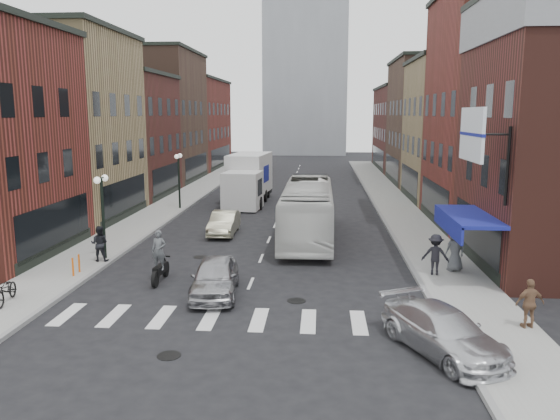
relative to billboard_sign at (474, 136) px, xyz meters
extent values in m
plane|color=black|center=(-8.59, -0.50, -6.13)|extent=(160.00, 160.00, 0.00)
cube|color=gray|center=(-17.09, 21.50, -6.06)|extent=(3.00, 74.00, 0.15)
cube|color=gray|center=(-0.09, 21.50, -6.06)|extent=(3.00, 74.00, 0.15)
cube|color=gray|center=(-15.59, 21.50, -6.13)|extent=(0.20, 74.00, 0.16)
cube|color=gray|center=(-1.59, 21.50, -6.13)|extent=(0.20, 74.00, 0.16)
cube|color=silver|center=(-8.59, -3.50, -6.13)|extent=(12.00, 2.20, 0.01)
cube|color=black|center=(-18.61, 4.00, -4.53)|extent=(0.08, 7.20, 2.20)
cube|color=#937D51|center=(-23.59, 13.50, -0.13)|extent=(10.00, 10.00, 12.00)
cube|color=black|center=(-18.61, 13.50, -4.53)|extent=(0.08, 8.00, 2.20)
cube|color=black|center=(-23.59, 13.50, 6.02)|extent=(10.30, 10.20, 0.30)
cube|color=#4A211A|center=(-23.59, 23.50, -1.13)|extent=(10.00, 10.00, 10.00)
cube|color=black|center=(-18.61, 23.50, -4.53)|extent=(0.08, 8.00, 2.20)
cube|color=black|center=(-23.59, 23.50, 4.02)|extent=(10.30, 10.20, 0.30)
cube|color=#472F23|center=(-23.59, 34.50, 0.37)|extent=(10.00, 12.00, 13.00)
cube|color=black|center=(-18.61, 34.50, -4.53)|extent=(0.08, 9.60, 2.20)
cube|color=black|center=(-23.59, 34.50, 7.02)|extent=(10.30, 12.20, 0.30)
cube|color=maroon|center=(-23.59, 48.50, -0.63)|extent=(10.00, 16.00, 11.00)
cube|color=black|center=(-18.61, 48.50, -4.53)|extent=(0.08, 12.80, 2.20)
cube|color=black|center=(-23.59, 48.50, 5.02)|extent=(10.30, 16.20, 0.30)
cube|color=black|center=(1.43, 4.00, -4.53)|extent=(0.08, 7.20, 2.20)
cube|color=maroon|center=(6.41, 13.50, 0.87)|extent=(10.00, 10.00, 14.00)
cube|color=black|center=(1.43, 13.50, -4.53)|extent=(0.08, 8.00, 2.20)
cube|color=#937D51|center=(6.41, 23.50, -0.63)|extent=(10.00, 10.00, 11.00)
cube|color=black|center=(1.43, 23.50, -4.53)|extent=(0.08, 8.00, 2.20)
cube|color=black|center=(6.41, 23.50, 5.02)|extent=(10.30, 10.20, 0.30)
cube|color=#472F23|center=(6.41, 34.50, -0.13)|extent=(10.00, 12.00, 12.00)
cube|color=black|center=(1.43, 34.50, -4.53)|extent=(0.08, 9.60, 2.20)
cube|color=black|center=(6.41, 34.50, 6.02)|extent=(10.30, 12.20, 0.30)
cube|color=#4A211A|center=(6.41, 48.50, -1.13)|extent=(10.00, 16.00, 10.00)
cube|color=black|center=(1.43, 48.50, -4.53)|extent=(0.08, 12.80, 2.20)
cube|color=black|center=(6.41, 48.50, 4.02)|extent=(10.30, 16.20, 0.30)
cube|color=navy|center=(0.51, 2.00, -3.43)|extent=(1.80, 5.00, 0.15)
cube|color=navy|center=(-0.34, 2.00, -3.78)|extent=(0.10, 5.00, 0.70)
cylinder|color=black|center=(1.31, 0.00, -1.13)|extent=(0.12, 0.12, 3.00)
cylinder|color=black|center=(0.61, 0.00, 0.07)|extent=(1.40, 0.08, 0.08)
cube|color=silver|center=(-0.09, 0.00, 0.07)|extent=(0.12, 3.00, 2.00)
cube|color=#9399A0|center=(-8.59, 77.50, 18.87)|extent=(14.00, 14.00, 50.00)
cylinder|color=black|center=(-15.99, 3.50, -4.13)|extent=(0.14, 0.14, 4.00)
cylinder|color=black|center=(-15.99, 3.50, -2.13)|extent=(0.06, 0.90, 0.06)
sphere|color=white|center=(-15.99, 3.05, -2.18)|extent=(0.32, 0.32, 0.32)
sphere|color=white|center=(-15.99, 3.95, -2.18)|extent=(0.32, 0.32, 0.32)
cylinder|color=black|center=(-15.99, 17.50, -4.13)|extent=(0.14, 0.14, 4.00)
cylinder|color=black|center=(-15.99, 17.50, -2.13)|extent=(0.06, 0.90, 0.06)
sphere|color=white|center=(-15.99, 17.05, -2.18)|extent=(0.32, 0.32, 0.32)
sphere|color=white|center=(-15.99, 17.95, -2.18)|extent=(0.32, 0.32, 0.32)
cylinder|color=#D8590C|center=(-16.19, 0.50, -5.58)|extent=(0.08, 0.08, 0.80)
cylinder|color=#D8590C|center=(-16.19, 1.10, -5.58)|extent=(0.08, 0.08, 0.80)
cube|color=silver|center=(-11.41, 17.87, -4.68)|extent=(2.81, 3.01, 2.69)
cube|color=black|center=(-11.41, 17.87, -4.41)|extent=(2.75, 1.73, 1.18)
cube|color=silver|center=(-11.41, 21.96, -3.87)|extent=(3.16, 5.81, 3.12)
cube|color=navy|center=(-11.41, 21.96, -3.87)|extent=(2.91, 2.38, 1.29)
cube|color=black|center=(-11.41, 21.75, -5.65)|extent=(2.96, 7.17, 0.38)
cylinder|color=black|center=(-12.65, 18.09, -5.65)|extent=(0.30, 0.97, 0.97)
cylinder|color=black|center=(-10.17, 18.09, -5.65)|extent=(0.30, 0.97, 0.97)
cylinder|color=black|center=(-12.65, 21.75, -5.65)|extent=(0.30, 0.97, 0.97)
cylinder|color=black|center=(-10.17, 21.75, -5.65)|extent=(0.30, 0.97, 0.97)
cylinder|color=black|center=(-12.65, 23.90, -5.65)|extent=(0.30, 0.97, 0.97)
cylinder|color=black|center=(-10.17, 23.90, -5.65)|extent=(0.30, 0.97, 0.97)
cylinder|color=black|center=(-12.39, 1.22, -5.80)|extent=(0.14, 0.67, 0.67)
cylinder|color=black|center=(-12.39, -0.30, -5.80)|extent=(0.14, 0.67, 0.67)
cube|color=black|center=(-12.39, 0.46, -5.58)|extent=(0.32, 1.23, 0.35)
cube|color=black|center=(-12.39, 1.02, -5.17)|extent=(0.56, 0.09, 0.06)
imported|color=#4C5053|center=(-12.39, 0.36, -4.74)|extent=(0.63, 0.43, 1.67)
imported|color=silver|center=(-6.44, 8.93, -4.53)|extent=(2.71, 11.52, 3.21)
imported|color=#A4A4A9|center=(-9.78, -1.03, -5.41)|extent=(2.12, 4.41, 1.45)
imported|color=#BEBA9A|center=(-11.34, 9.75, -5.47)|extent=(1.46, 4.06, 1.33)
imported|color=silver|center=(-2.09, -5.69, -5.47)|extent=(3.71, 4.95, 1.33)
imported|color=black|center=(-17.10, -2.90, -5.51)|extent=(0.97, 1.90, 0.95)
imported|color=black|center=(-16.00, 2.93, -5.15)|extent=(0.84, 0.53, 1.67)
imported|color=black|center=(-0.80, 1.91, -5.10)|extent=(1.23, 0.79, 1.76)
imported|color=brown|center=(1.01, -3.89, -5.17)|extent=(1.02, 0.63, 1.63)
imported|color=#575A5E|center=(0.16, 2.52, -5.04)|extent=(1.06, 0.86, 1.88)
camera|label=1|loc=(-5.73, -21.14, 0.84)|focal=35.00mm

